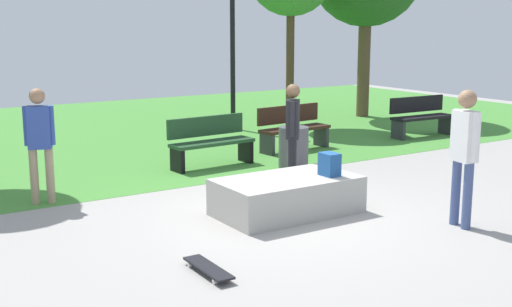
{
  "coord_description": "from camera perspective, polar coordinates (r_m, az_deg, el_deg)",
  "views": [
    {
      "loc": [
        -5.03,
        -7.11,
        2.6
      ],
      "look_at": [
        0.1,
        0.86,
        0.71
      ],
      "focal_mm": 46.47,
      "sensor_mm": 36.0,
      "label": 1
    }
  ],
  "objects": [
    {
      "name": "lamp_post",
      "position": [
        16.15,
        -2.04,
        10.96
      ],
      "size": [
        0.28,
        0.28,
        4.12
      ],
      "color": "black",
      "rests_on": "ground_plane"
    },
    {
      "name": "trash_bin",
      "position": [
        11.94,
        3.25,
        0.52
      ],
      "size": [
        0.54,
        0.54,
        0.75
      ],
      "primitive_type": "cylinder",
      "color": "#4C4C51",
      "rests_on": "ground_plane"
    },
    {
      "name": "skater_watching",
      "position": [
        10.4,
        3.18,
        2.21
      ],
      "size": [
        0.36,
        0.37,
        1.66
      ],
      "color": "black",
      "rests_on": "ground_plane"
    },
    {
      "name": "skater_performing_trick",
      "position": [
        8.77,
        17.51,
        0.52
      ],
      "size": [
        0.25,
        0.43,
        1.77
      ],
      "color": "#3F5184",
      "rests_on": "ground_plane"
    },
    {
      "name": "park_bench_by_oak",
      "position": [
        12.05,
        -3.95,
        1.12
      ],
      "size": [
        1.63,
        0.57,
        0.91
      ],
      "color": "#1E4223",
      "rests_on": "ground_plane"
    },
    {
      "name": "grass_lawn",
      "position": [
        16.2,
        -14.26,
        1.71
      ],
      "size": [
        26.6,
        11.85,
        0.01
      ],
      "primitive_type": "cube",
      "color": "#478C38",
      "rests_on": "ground_plane"
    },
    {
      "name": "ground_plane",
      "position": [
        9.09,
        2.41,
        -5.37
      ],
      "size": [
        28.0,
        28.0,
        0.0
      ],
      "primitive_type": "plane",
      "color": "#9E9993"
    },
    {
      "name": "park_bench_near_path",
      "position": [
        15.7,
        14.0,
        3.18
      ],
      "size": [
        1.62,
        0.53,
        0.91
      ],
      "color": "black",
      "rests_on": "ground_plane"
    },
    {
      "name": "park_bench_far_left",
      "position": [
        13.62,
        3.19,
        2.31
      ],
      "size": [
        1.64,
        0.61,
        0.91
      ],
      "color": "#331E14",
      "rests_on": "ground_plane"
    },
    {
      "name": "pedestrian_with_backpack",
      "position": [
        9.97,
        -18.12,
        1.52
      ],
      "size": [
        0.41,
        0.42,
        1.68
      ],
      "color": "tan",
      "rests_on": "ground_plane"
    },
    {
      "name": "skateboard_by_ledge",
      "position": [
        7.06,
        -4.13,
        -9.81
      ],
      "size": [
        0.21,
        0.8,
        0.08
      ],
      "color": "black",
      "rests_on": "ground_plane"
    },
    {
      "name": "concrete_ledge",
      "position": [
        9.12,
        2.7,
        -3.65
      ],
      "size": [
        1.94,
        1.08,
        0.51
      ],
      "primitive_type": "cube",
      "color": "#A8A59E",
      "rests_on": "ground_plane"
    },
    {
      "name": "backpack_on_ledge",
      "position": [
        9.2,
        6.35,
        -0.93
      ],
      "size": [
        0.2,
        0.28,
        0.32
      ],
      "primitive_type": "cube",
      "rotation": [
        0.0,
        0.0,
        1.55
      ],
      "color": "#1E4C8C",
      "rests_on": "concrete_ledge"
    }
  ]
}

